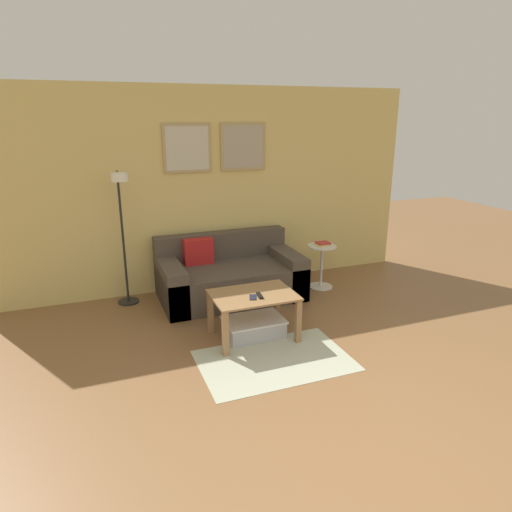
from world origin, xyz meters
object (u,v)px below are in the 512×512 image
(couch, at_px, (229,276))
(side_table, at_px, (322,262))
(coffee_table, at_px, (253,303))
(floor_lamp, at_px, (123,223))
(book_stack, at_px, (322,244))
(storage_bin, at_px, (254,327))
(cell_phone, at_px, (253,297))
(remote_control, at_px, (260,295))

(couch, distance_m, side_table, 1.24)
(couch, distance_m, coffee_table, 1.16)
(couch, bearing_deg, floor_lamp, 174.46)
(coffee_table, bearing_deg, floor_lamp, 131.19)
(book_stack, bearing_deg, couch, 174.30)
(storage_bin, relative_size, cell_phone, 4.37)
(coffee_table, bearing_deg, book_stack, 37.09)
(book_stack, distance_m, remote_control, 1.72)
(storage_bin, distance_m, remote_control, 0.41)
(book_stack, bearing_deg, coffee_table, -142.91)
(coffee_table, bearing_deg, couch, 84.53)
(floor_lamp, bearing_deg, couch, -5.54)
(side_table, bearing_deg, storage_bin, -143.44)
(book_stack, relative_size, cell_phone, 1.33)
(coffee_table, height_order, remote_control, remote_control)
(coffee_table, bearing_deg, side_table, 36.99)
(storage_bin, xyz_separation_m, book_stack, (1.34, 0.99, 0.50))
(storage_bin, height_order, side_table, side_table)
(coffee_table, bearing_deg, remote_control, -66.14)
(couch, distance_m, storage_bin, 1.14)
(book_stack, height_order, cell_phone, book_stack)
(storage_bin, distance_m, side_table, 1.67)
(floor_lamp, bearing_deg, coffee_table, -48.81)
(coffee_table, xyz_separation_m, book_stack, (1.35, 1.02, 0.22))
(couch, bearing_deg, storage_bin, -94.84)
(coffee_table, height_order, storage_bin, coffee_table)
(coffee_table, distance_m, cell_phone, 0.14)
(storage_bin, distance_m, cell_phone, 0.41)
(storage_bin, xyz_separation_m, side_table, (1.33, 0.99, 0.25))
(floor_lamp, relative_size, side_table, 2.79)
(remote_control, distance_m, cell_phone, 0.07)
(storage_bin, height_order, remote_control, remote_control)
(couch, height_order, cell_phone, couch)
(floor_lamp, bearing_deg, storage_bin, -47.82)
(couch, bearing_deg, side_table, -6.09)
(floor_lamp, height_order, remote_control, floor_lamp)
(storage_bin, xyz_separation_m, remote_control, (0.02, -0.11, 0.39))
(remote_control, height_order, cell_phone, remote_control)
(couch, xyz_separation_m, remote_control, (-0.07, -1.23, 0.22))
(coffee_table, bearing_deg, storage_bin, 61.05)
(coffee_table, relative_size, book_stack, 4.50)
(remote_control, bearing_deg, cell_phone, -169.36)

